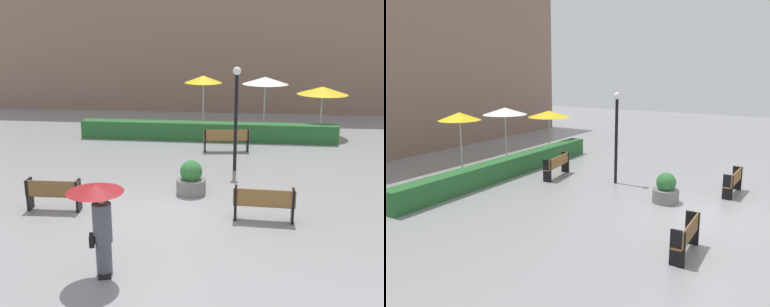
# 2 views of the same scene
# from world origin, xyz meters

# --- Properties ---
(ground_plane) EXTENTS (60.00, 60.00, 0.00)m
(ground_plane) POSITION_xyz_m (0.00, 0.00, 0.00)
(ground_plane) COLOR gray
(bench_back_row) EXTENTS (1.88, 0.60, 0.92)m
(bench_back_row) POSITION_xyz_m (1.57, 6.52, 0.55)
(bench_back_row) COLOR olive
(bench_back_row) RESTS_ON ground
(bench_near_left) EXTENTS (1.51, 0.40, 0.89)m
(bench_near_left) POSITION_xyz_m (-2.88, -0.27, 0.51)
(bench_near_left) COLOR brown
(bench_near_left) RESTS_ON ground
(bench_near_right) EXTENTS (1.60, 0.40, 0.90)m
(bench_near_right) POSITION_xyz_m (2.83, -0.33, 0.52)
(bench_near_right) COLOR olive
(bench_near_right) RESTS_ON ground
(pedestrian_with_umbrella) EXTENTS (1.12, 1.12, 1.96)m
(pedestrian_with_umbrella) POSITION_xyz_m (-0.53, -3.43, 1.35)
(pedestrian_with_umbrella) COLOR #4C515B
(pedestrian_with_umbrella) RESTS_ON ground
(planter_pot) EXTENTS (0.90, 0.90, 1.04)m
(planter_pot) POSITION_xyz_m (0.72, 1.49, 0.45)
(planter_pot) COLOR slate
(planter_pot) RESTS_ON ground
(lamp_post) EXTENTS (0.28, 0.28, 3.62)m
(lamp_post) POSITION_xyz_m (1.97, 4.00, 2.24)
(lamp_post) COLOR black
(lamp_post) RESTS_ON ground
(patio_umbrella_yellow) EXTENTS (1.85, 1.85, 2.64)m
(patio_umbrella_yellow) POSITION_xyz_m (0.23, 10.78, 2.45)
(patio_umbrella_yellow) COLOR silver
(patio_umbrella_yellow) RESTS_ON ground
(patio_umbrella_white) EXTENTS (2.21, 2.21, 2.61)m
(patio_umbrella_white) POSITION_xyz_m (3.22, 10.79, 2.43)
(patio_umbrella_white) COLOR silver
(patio_umbrella_white) RESTS_ON ground
(patio_umbrella_yellow_far) EXTENTS (2.30, 2.30, 2.28)m
(patio_umbrella_yellow_far) POSITION_xyz_m (5.79, 9.90, 2.11)
(patio_umbrella_yellow_far) COLOR silver
(patio_umbrella_yellow_far) RESTS_ON ground
(hedge_strip) EXTENTS (11.39, 0.70, 0.80)m
(hedge_strip) POSITION_xyz_m (0.62, 8.40, 0.40)
(hedge_strip) COLOR #28602D
(hedge_strip) RESTS_ON ground
(building_facade) EXTENTS (28.00, 1.20, 10.27)m
(building_facade) POSITION_xyz_m (0.00, 16.00, 5.14)
(building_facade) COLOR #846656
(building_facade) RESTS_ON ground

